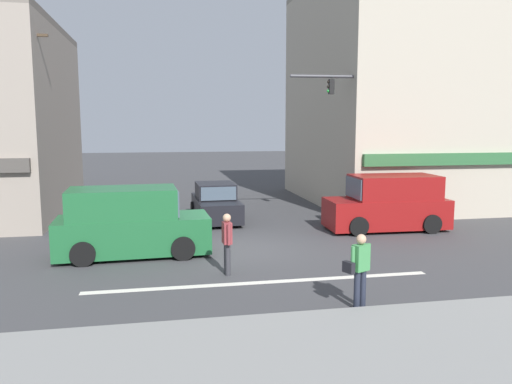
{
  "coord_description": "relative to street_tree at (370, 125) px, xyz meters",
  "views": [
    {
      "loc": [
        -2.52,
        -15.63,
        4.01
      ],
      "look_at": [
        0.88,
        2.0,
        1.6
      ],
      "focal_mm": 35.0,
      "sensor_mm": 36.0,
      "label": 1
    }
  ],
  "objects": [
    {
      "name": "pedestrian_foreground_with_bag",
      "position": [
        -5.71,
        -12.65,
        -3.07
      ],
      "size": [
        0.69,
        0.42,
        1.67
      ],
      "color": "#232838",
      "rests_on": "ground"
    },
    {
      "name": "utility_pole_near_left",
      "position": [
        -14.54,
        -2.65,
        -0.04
      ],
      "size": [
        1.4,
        0.22,
        7.67
      ],
      "color": "brown",
      "rests_on": "ground"
    },
    {
      "name": "van_crossing_leftbound",
      "position": [
        -1.34,
        -4.98,
        -3.02
      ],
      "size": [
        4.66,
        2.16,
        2.11
      ],
      "color": "maroon",
      "rests_on": "ground"
    },
    {
      "name": "street_tree",
      "position": [
        0.0,
        0.0,
        0.0
      ],
      "size": [
        2.93,
        2.93,
        5.52
      ],
      "color": "#4C3823",
      "rests_on": "ground"
    },
    {
      "name": "van_parked_curbside",
      "position": [
        -10.88,
        -7.05,
        -3.02
      ],
      "size": [
        4.68,
        2.19,
        2.11
      ],
      "color": "#1E6033",
      "rests_on": "ground"
    },
    {
      "name": "traffic_light_mast",
      "position": [
        -0.94,
        -3.26,
        0.15
      ],
      "size": [
        4.88,
        0.48,
        6.2
      ],
      "color": "#47474C",
      "rests_on": "ground"
    },
    {
      "name": "sedan_approaching_near",
      "position": [
        -7.65,
        -1.78,
        -3.32
      ],
      "size": [
        1.95,
        4.14,
        1.58
      ],
      "color": "black",
      "rests_on": "ground"
    },
    {
      "name": "pedestrian_mid_crossing",
      "position": [
        -8.21,
        -9.59,
        -3.08
      ],
      "size": [
        0.25,
        0.57,
        1.67
      ],
      "color": "#333338",
      "rests_on": "ground"
    },
    {
      "name": "sidewalk_curb",
      "position": [
        -7.41,
        -15.46,
        -3.95
      ],
      "size": [
        40.0,
        5.0,
        0.16
      ],
      "primitive_type": "cube",
      "color": "gray",
      "rests_on": "ground"
    },
    {
      "name": "lane_marking_stripe",
      "position": [
        -7.41,
        -10.46,
        -4.02
      ],
      "size": [
        9.0,
        0.24,
        0.01
      ],
      "primitive_type": "cube",
      "color": "silver",
      "rests_on": "ground"
    },
    {
      "name": "ground_plane",
      "position": [
        -7.41,
        -6.96,
        -4.03
      ],
      "size": [
        120.0,
        120.0,
        0.0
      ],
      "primitive_type": "plane",
      "color": "#3D3D3F"
    },
    {
      "name": "building_right_corner",
      "position": [
        4.09,
        2.13,
        1.7
      ],
      "size": [
        12.54,
        11.64,
        11.46
      ],
      "color": "#B7AD99",
      "rests_on": "ground"
    }
  ]
}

